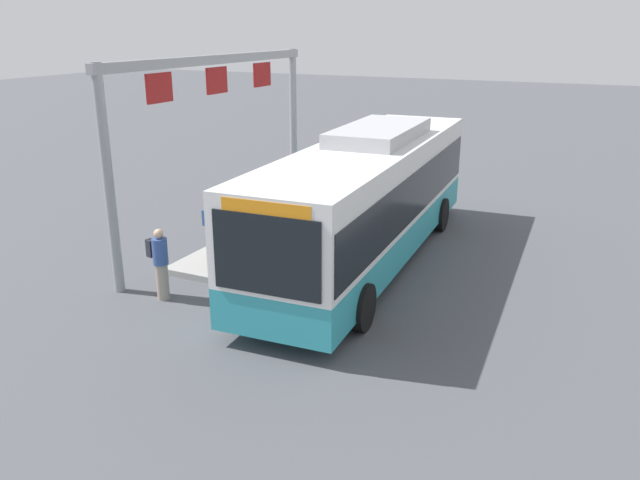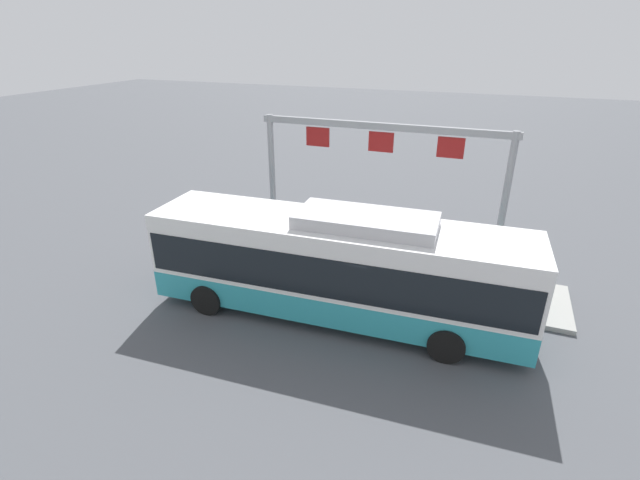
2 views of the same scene
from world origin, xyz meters
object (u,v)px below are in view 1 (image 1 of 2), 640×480
object	(u,v)px
person_boarding	(216,229)
person_waiting_near	(160,262)
bus_main	(368,195)
trash_bin	(351,183)

from	to	relation	value
person_boarding	person_waiting_near	size ratio (longest dim) A/B	1.00
person_boarding	person_waiting_near	world-z (taller)	person_boarding
bus_main	person_waiting_near	xyz separation A→B (m)	(4.27, -3.29, -0.92)
person_waiting_near	trash_bin	xyz separation A→B (m)	(-9.94, 0.46, -0.28)
bus_main	person_boarding	world-z (taller)	bus_main
bus_main	trash_bin	world-z (taller)	bus_main
person_waiting_near	trash_bin	size ratio (longest dim) A/B	1.86
person_boarding	trash_bin	size ratio (longest dim) A/B	1.86
bus_main	trash_bin	size ratio (longest dim) A/B	12.65
bus_main	person_boarding	distance (m)	3.95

